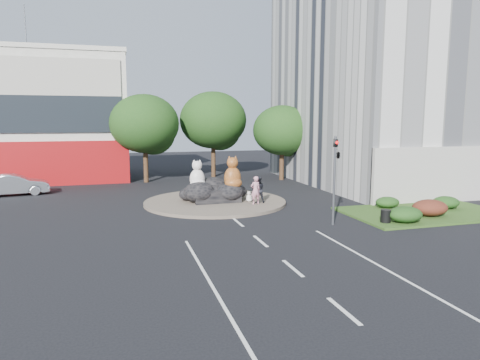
% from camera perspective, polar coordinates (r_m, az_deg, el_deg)
% --- Properties ---
extents(ground, '(120.00, 120.00, 0.00)m').
position_cam_1_polar(ground, '(21.12, 2.76, -8.17)').
color(ground, black).
rests_on(ground, ground).
extents(roundabout_island, '(10.00, 10.00, 0.20)m').
position_cam_1_polar(roundabout_island, '(30.47, -3.33, -2.93)').
color(roundabout_island, brown).
rests_on(roundabout_island, ground).
extents(rock_plinth, '(3.20, 2.60, 0.90)m').
position_cam_1_polar(rock_plinth, '(30.37, -3.33, -1.91)').
color(rock_plinth, black).
rests_on(rock_plinth, roundabout_island).
extents(grass_verge, '(10.00, 6.00, 0.12)m').
position_cam_1_polar(grass_verge, '(29.52, 23.42, -4.03)').
color(grass_verge, '#2C4A18').
rests_on(grass_verge, ground).
extents(tree_left, '(6.46, 6.46, 8.27)m').
position_cam_1_polar(tree_left, '(41.34, -12.51, 6.96)').
color(tree_left, '#382314').
rests_on(tree_left, ground).
extents(tree_mid, '(6.84, 6.84, 8.76)m').
position_cam_1_polar(tree_mid, '(44.31, -3.54, 7.59)').
color(tree_mid, '#382314').
rests_on(tree_mid, ground).
extents(tree_right, '(5.70, 5.70, 7.30)m').
position_cam_1_polar(tree_right, '(42.27, 5.68, 6.29)').
color(tree_right, '#382314').
rests_on(tree_right, ground).
extents(hedge_near_green, '(2.00, 1.60, 0.90)m').
position_cam_1_polar(hedge_near_green, '(26.04, 21.16, -4.30)').
color(hedge_near_green, '#163C13').
rests_on(hedge_near_green, grass_verge).
extents(hedge_red, '(2.20, 1.76, 0.99)m').
position_cam_1_polar(hedge_red, '(28.34, 23.98, -3.39)').
color(hedge_red, '#451612').
rests_on(hedge_red, grass_verge).
extents(hedge_mid_green, '(1.80, 1.44, 0.81)m').
position_cam_1_polar(hedge_mid_green, '(31.09, 25.74, -2.71)').
color(hedge_mid_green, '#163C13').
rests_on(hedge_mid_green, grass_verge).
extents(hedge_back_green, '(1.60, 1.28, 0.72)m').
position_cam_1_polar(hedge_back_green, '(29.93, 19.06, -2.82)').
color(hedge_back_green, '#163C13').
rests_on(hedge_back_green, grass_verge).
extents(traffic_light, '(0.44, 1.24, 5.00)m').
position_cam_1_polar(traffic_light, '(24.29, 12.73, 2.48)').
color(traffic_light, '#595B60').
rests_on(traffic_light, ground).
extents(street_lamp, '(2.34, 0.22, 8.06)m').
position_cam_1_polar(street_lamp, '(33.42, 19.49, 5.29)').
color(street_lamp, '#595B60').
rests_on(street_lamp, ground).
extents(cat_white, '(1.31, 1.16, 2.04)m').
position_cam_1_polar(cat_white, '(30.20, -5.74, 0.83)').
color(cat_white, silver).
rests_on(cat_white, rock_plinth).
extents(cat_tabby, '(1.51, 1.35, 2.32)m').
position_cam_1_polar(cat_tabby, '(29.92, -1.01, 1.06)').
color(cat_tabby, '#B26525').
rests_on(cat_tabby, rock_plinth).
extents(kitten_calico, '(0.73, 0.68, 1.00)m').
position_cam_1_polar(kitten_calico, '(29.48, -5.71, -2.14)').
color(kitten_calico, white).
rests_on(kitten_calico, roundabout_island).
extents(kitten_white, '(0.56, 0.52, 0.76)m').
position_cam_1_polar(kitten_white, '(29.97, 1.20, -2.18)').
color(kitten_white, silver).
rests_on(kitten_white, roundabout_island).
extents(pedestrian_pink, '(0.76, 0.55, 1.92)m').
position_cam_1_polar(pedestrian_pink, '(28.95, 2.08, -1.37)').
color(pedestrian_pink, '#C17C8F').
rests_on(pedestrian_pink, roundabout_island).
extents(pedestrian_dark, '(0.94, 0.76, 1.83)m').
position_cam_1_polar(pedestrian_dark, '(29.44, 2.47, -1.30)').
color(pedestrian_dark, black).
rests_on(pedestrian_dark, roundabout_island).
extents(parked_car, '(5.25, 2.52, 1.66)m').
position_cam_1_polar(parked_car, '(37.93, -27.85, -0.57)').
color(parked_car, '#B8BBC0').
rests_on(parked_car, ground).
extents(litter_bin, '(0.67, 0.67, 0.73)m').
position_cam_1_polar(litter_bin, '(25.64, 18.85, -4.57)').
color(litter_bin, black).
rests_on(litter_bin, grass_verge).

